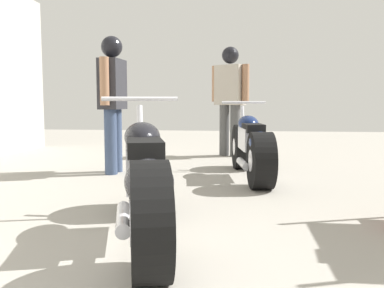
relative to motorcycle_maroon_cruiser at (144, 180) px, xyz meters
The scene contains 5 objects.
ground_plane 1.28m from the motorcycle_maroon_cruiser, 93.78° to the left, with size 18.93×18.93×0.00m, color #9E998E.
motorcycle_maroon_cruiser is the anchor object (origin of this frame).
motorcycle_black_naked 2.52m from the motorcycle_maroon_cruiser, 72.56° to the left, with size 0.63×1.99×0.92m.
mechanic_in_blue 2.84m from the motorcycle_maroon_cruiser, 111.07° to the left, with size 0.27×0.68×1.74m.
mechanic_with_helmet 4.56m from the motorcycle_maroon_cruiser, 84.33° to the left, with size 0.67×0.47×1.83m.
Camera 1 is at (0.71, 0.03, 0.92)m, focal length 39.80 mm.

